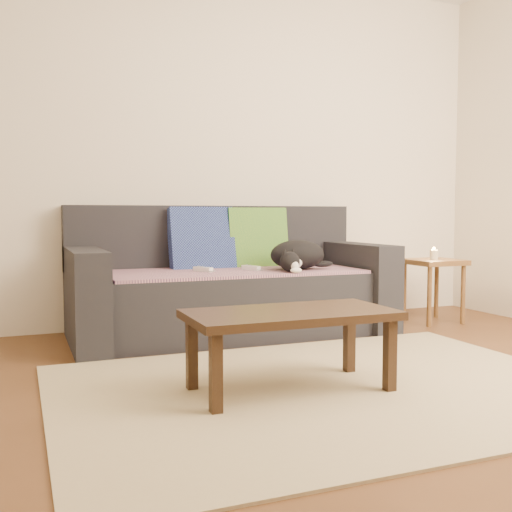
# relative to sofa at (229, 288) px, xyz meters

# --- Properties ---
(ground) EXTENTS (4.50, 4.50, 0.00)m
(ground) POSITION_rel_sofa_xyz_m (0.00, -1.57, -0.31)
(ground) COLOR brown
(ground) RESTS_ON ground
(back_wall) EXTENTS (4.50, 0.04, 2.60)m
(back_wall) POSITION_rel_sofa_xyz_m (0.00, 0.43, 0.99)
(back_wall) COLOR beige
(back_wall) RESTS_ON ground
(sofa) EXTENTS (2.10, 0.94, 0.87)m
(sofa) POSITION_rel_sofa_xyz_m (0.00, 0.00, 0.00)
(sofa) COLOR #232328
(sofa) RESTS_ON ground
(throw_blanket) EXTENTS (1.66, 0.74, 0.02)m
(throw_blanket) POSITION_rel_sofa_xyz_m (0.00, -0.09, 0.12)
(throw_blanket) COLOR #40294E
(throw_blanket) RESTS_ON sofa
(cushion_navy) EXTENTS (0.45, 0.22, 0.46)m
(cushion_navy) POSITION_rel_sofa_xyz_m (-0.14, 0.17, 0.32)
(cushion_navy) COLOR #11154A
(cushion_navy) RESTS_ON throw_blanket
(cushion_green) EXTENTS (0.44, 0.17, 0.45)m
(cushion_green) POSITION_rel_sofa_xyz_m (0.27, 0.17, 0.32)
(cushion_green) COLOR #0B462B
(cushion_green) RESTS_ON throw_blanket
(cat) EXTENTS (0.46, 0.43, 0.20)m
(cat) POSITION_rel_sofa_xyz_m (0.40, -0.23, 0.23)
(cat) COLOR black
(cat) RESTS_ON throw_blanket
(wii_remote_a) EXTENTS (0.10, 0.15, 0.03)m
(wii_remote_a) POSITION_rel_sofa_xyz_m (-0.22, -0.13, 0.15)
(wii_remote_a) COLOR white
(wii_remote_a) RESTS_ON throw_blanket
(wii_remote_b) EXTENTS (0.09, 0.15, 0.03)m
(wii_remote_b) POSITION_rel_sofa_xyz_m (0.10, -0.15, 0.15)
(wii_remote_b) COLOR white
(wii_remote_b) RESTS_ON throw_blanket
(side_table) EXTENTS (0.38, 0.38, 0.47)m
(side_table) POSITION_rel_sofa_xyz_m (1.57, -0.16, 0.08)
(side_table) COLOR brown
(side_table) RESTS_ON ground
(candle) EXTENTS (0.06, 0.06, 0.09)m
(candle) POSITION_rel_sofa_xyz_m (1.57, -0.16, 0.20)
(candle) COLOR beige
(candle) RESTS_ON side_table
(rug) EXTENTS (2.50, 1.80, 0.01)m
(rug) POSITION_rel_sofa_xyz_m (0.00, -1.42, -0.30)
(rug) COLOR tan
(rug) RESTS_ON ground
(coffee_table) EXTENTS (0.94, 0.47, 0.38)m
(coffee_table) POSITION_rel_sofa_xyz_m (-0.19, -1.39, 0.02)
(coffee_table) COLOR black
(coffee_table) RESTS_ON rug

